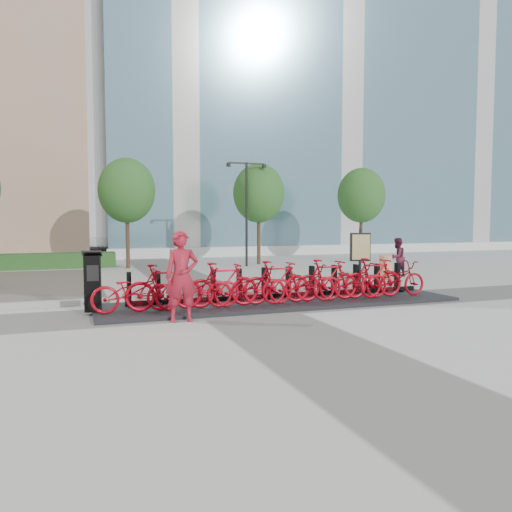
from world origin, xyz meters
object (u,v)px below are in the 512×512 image
object	(u,v)px
kiosk	(93,282)
map_sign	(360,250)
worker_red	(182,276)
pedestrian	(397,257)
bike_0	(133,291)
construction_barrel	(385,267)

from	to	relation	value
kiosk	map_sign	xyz separation A→B (m)	(8.04, 1.33, 0.53)
worker_red	pedestrian	distance (m)	11.36
bike_0	map_sign	world-z (taller)	map_sign
construction_barrel	map_sign	xyz separation A→B (m)	(-2.56, -2.32, 0.85)
construction_barrel	map_sign	distance (m)	3.56
bike_0	worker_red	distance (m)	1.46
pedestrian	construction_barrel	world-z (taller)	pedestrian
worker_red	map_sign	bearing A→B (deg)	29.00
kiosk	construction_barrel	bearing A→B (deg)	25.93
kiosk	pedestrian	xyz separation A→B (m)	(11.56, 4.29, -0.00)
bike_0	construction_barrel	xyz separation A→B (m)	(9.72, 4.11, -0.13)
kiosk	worker_red	world-z (taller)	worker_red
bike_0	kiosk	bearing A→B (deg)	62.54
pedestrian	map_sign	bearing A→B (deg)	20.63
kiosk	construction_barrel	xyz separation A→B (m)	(10.59, 3.66, -0.32)
construction_barrel	map_sign	bearing A→B (deg)	-137.74
kiosk	construction_barrel	world-z (taller)	kiosk
kiosk	pedestrian	distance (m)	12.33
pedestrian	map_sign	world-z (taller)	map_sign
construction_barrel	kiosk	bearing A→B (deg)	-160.96
pedestrian	kiosk	bearing A→B (deg)	1.04
map_sign	kiosk	bearing A→B (deg)	-150.81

